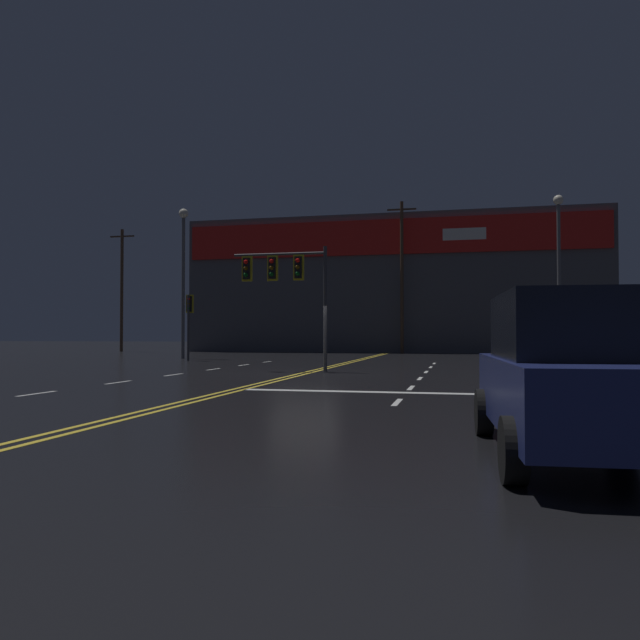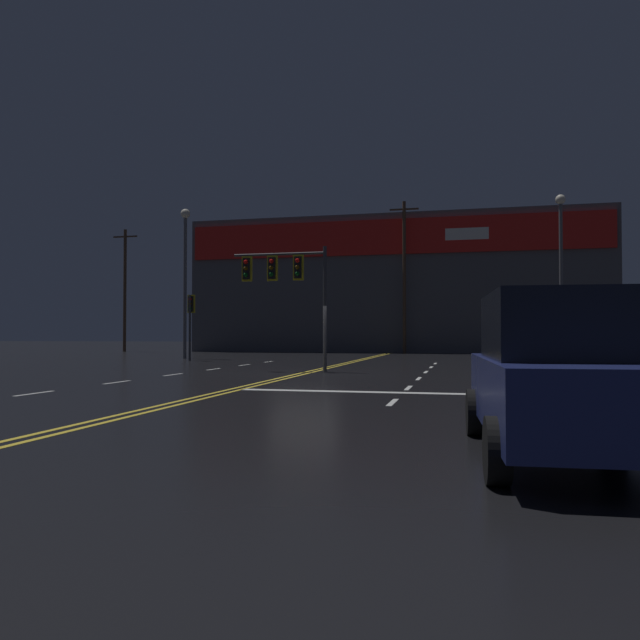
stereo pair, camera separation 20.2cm
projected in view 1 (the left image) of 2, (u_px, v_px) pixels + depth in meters
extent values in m
plane|color=black|center=(304.00, 373.00, 22.61)|extent=(200.00, 200.00, 0.00)
cube|color=gold|center=(300.00, 373.00, 22.64)|extent=(0.12, 60.00, 0.01)
cube|color=gold|center=(308.00, 373.00, 22.57)|extent=(0.12, 60.00, 0.01)
cube|color=silver|center=(37.00, 394.00, 14.78)|extent=(0.12, 1.40, 0.01)
cube|color=silver|center=(118.00, 382.00, 18.29)|extent=(0.12, 1.40, 0.01)
cube|color=silver|center=(174.00, 375.00, 21.80)|extent=(0.12, 1.40, 0.01)
cube|color=silver|center=(214.00, 369.00, 25.31)|extent=(0.12, 1.40, 0.01)
cube|color=silver|center=(244.00, 365.00, 28.82)|extent=(0.12, 1.40, 0.01)
cube|color=silver|center=(267.00, 362.00, 32.33)|extent=(0.12, 1.40, 0.01)
cube|color=silver|center=(397.00, 402.00, 12.89)|extent=(0.12, 1.40, 0.01)
cube|color=silver|center=(411.00, 388.00, 16.40)|extent=(0.12, 1.40, 0.01)
cube|color=silver|center=(420.00, 378.00, 19.91)|extent=(0.12, 1.40, 0.01)
cube|color=silver|center=(426.00, 372.00, 23.42)|extent=(0.12, 1.40, 0.01)
cube|color=silver|center=(431.00, 367.00, 26.92)|extent=(0.12, 1.40, 0.01)
cube|color=silver|center=(434.00, 363.00, 30.43)|extent=(0.12, 1.40, 0.01)
cube|color=silver|center=(406.00, 393.00, 15.02)|extent=(8.19, 0.40, 0.01)
cylinder|color=#38383D|center=(325.00, 309.00, 23.73)|extent=(0.14, 0.14, 4.79)
cylinder|color=#38383D|center=(279.00, 254.00, 24.19)|extent=(3.67, 0.10, 0.10)
cube|color=black|center=(299.00, 268.00, 24.00)|extent=(0.28, 0.24, 0.84)
cube|color=gold|center=(299.00, 268.00, 24.00)|extent=(0.42, 0.08, 0.99)
sphere|color=red|center=(298.00, 261.00, 23.85)|extent=(0.17, 0.17, 0.17)
sphere|color=#543707|center=(298.00, 267.00, 23.84)|extent=(0.17, 0.17, 0.17)
sphere|color=#084513|center=(298.00, 274.00, 23.84)|extent=(0.17, 0.17, 0.17)
cube|color=black|center=(273.00, 268.00, 24.23)|extent=(0.28, 0.24, 0.84)
cube|color=gold|center=(273.00, 268.00, 24.23)|extent=(0.42, 0.08, 0.99)
sphere|color=red|center=(271.00, 261.00, 24.08)|extent=(0.17, 0.17, 0.17)
sphere|color=#543707|center=(271.00, 268.00, 24.08)|extent=(0.17, 0.17, 0.17)
sphere|color=#084513|center=(271.00, 274.00, 24.07)|extent=(0.17, 0.17, 0.17)
cube|color=black|center=(247.00, 269.00, 24.46)|extent=(0.28, 0.24, 0.84)
cube|color=gold|center=(247.00, 269.00, 24.46)|extent=(0.42, 0.08, 0.99)
sphere|color=red|center=(246.00, 262.00, 24.31)|extent=(0.17, 0.17, 0.17)
sphere|color=#543707|center=(246.00, 268.00, 24.31)|extent=(0.17, 0.17, 0.17)
sphere|color=#084513|center=(246.00, 275.00, 24.30)|extent=(0.17, 0.17, 0.17)
cylinder|color=#38383D|center=(188.00, 328.00, 33.71)|extent=(0.13, 0.13, 3.56)
cube|color=black|center=(190.00, 304.00, 33.92)|extent=(0.28, 0.24, 0.84)
cube|color=gold|center=(190.00, 304.00, 33.92)|extent=(0.42, 0.08, 0.99)
sphere|color=red|center=(189.00, 299.00, 33.77)|extent=(0.17, 0.17, 0.17)
sphere|color=#543707|center=(189.00, 304.00, 33.77)|extent=(0.17, 0.17, 0.17)
sphere|color=#084513|center=(189.00, 308.00, 33.76)|extent=(0.17, 0.17, 0.17)
cylinder|color=#59595E|center=(183.00, 287.00, 37.01)|extent=(0.20, 0.20, 8.48)
sphere|color=silver|center=(184.00, 213.00, 37.12)|extent=(0.56, 0.56, 0.56)
cylinder|color=#59595E|center=(559.00, 281.00, 35.30)|extent=(0.20, 0.20, 8.91)
sphere|color=silver|center=(558.00, 200.00, 35.41)|extent=(0.56, 0.56, 0.56)
cube|color=navy|center=(577.00, 394.00, 7.11)|extent=(2.04, 4.40, 0.80)
cube|color=black|center=(576.00, 326.00, 7.13)|extent=(1.79, 2.46, 0.76)
cylinder|color=black|center=(484.00, 412.00, 8.69)|extent=(0.26, 0.65, 0.64)
cylinder|color=black|center=(621.00, 415.00, 8.39)|extent=(0.26, 0.65, 0.64)
cylinder|color=black|center=(513.00, 450.00, 5.81)|extent=(0.26, 0.65, 0.64)
cube|color=#4C4C51|center=(394.00, 287.00, 53.25)|extent=(33.24, 10.00, 10.93)
cube|color=red|center=(387.00, 237.00, 48.37)|extent=(32.58, 0.20, 2.73)
cube|color=white|center=(464.00, 234.00, 47.03)|extent=(3.20, 0.16, 0.90)
cylinder|color=#4C3828|center=(122.00, 290.00, 52.58)|extent=(0.26, 0.26, 10.34)
cube|color=#4C3828|center=(122.00, 236.00, 52.69)|extent=(2.20, 0.12, 0.12)
cylinder|color=#4C3828|center=(402.00, 277.00, 47.37)|extent=(0.26, 0.26, 11.58)
cube|color=#4C3828|center=(402.00, 209.00, 47.49)|extent=(2.20, 0.12, 0.12)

